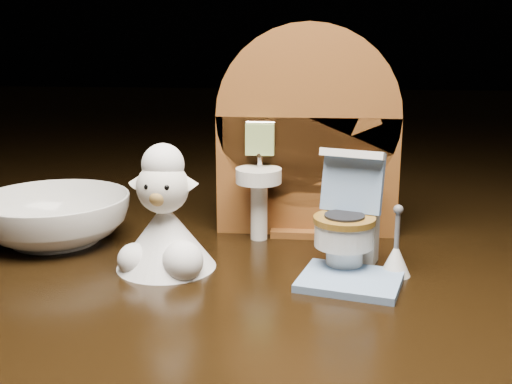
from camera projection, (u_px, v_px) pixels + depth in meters
backdrop_panel at (306, 144)px, 0.46m from camera, size 0.13×0.05×0.15m
toy_toilet at (349, 225)px, 0.40m from camera, size 0.04×0.05×0.08m
bath_mat at (350, 281)px, 0.38m from camera, size 0.07×0.06×0.00m
toilet_brush at (396, 257)px, 0.39m from camera, size 0.02×0.02×0.04m
plush_lamb at (165, 225)px, 0.40m from camera, size 0.06×0.06×0.08m
ceramic_bowl at (54, 219)px, 0.45m from camera, size 0.11×0.11×0.03m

